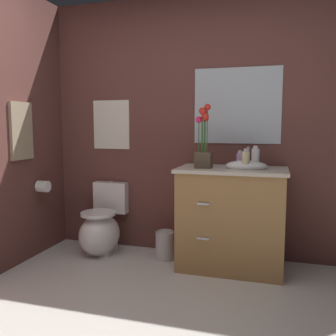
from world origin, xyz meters
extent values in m
cube|color=brown|center=(0.20, 1.81, 1.25)|extent=(4.45, 0.05, 2.50)
ellipsoid|color=white|center=(-0.84, 1.46, 0.20)|extent=(0.38, 0.48, 0.40)
cube|color=white|center=(-0.84, 1.51, 0.09)|extent=(0.22, 0.26, 0.18)
cube|color=white|center=(-0.84, 1.75, 0.52)|extent=(0.36, 0.13, 0.32)
cylinder|color=white|center=(-0.84, 1.44, 0.42)|extent=(0.34, 0.34, 0.03)
cylinder|color=#B7B7BC|center=(-0.84, 1.75, 0.68)|extent=(0.04, 0.04, 0.02)
cube|color=#9E7242|center=(0.44, 1.48, 0.43)|extent=(0.90, 0.52, 0.87)
cube|color=beige|center=(0.44, 1.48, 0.88)|extent=(0.94, 0.56, 0.03)
ellipsoid|color=white|center=(0.56, 1.48, 0.92)|extent=(0.36, 0.26, 0.10)
cylinder|color=#B7B7BC|center=(0.56, 1.64, 0.99)|extent=(0.02, 0.02, 0.18)
cube|color=#B7B7BC|center=(0.24, 1.21, 0.63)|extent=(0.10, 0.02, 0.02)
cube|color=#B7B7BC|center=(0.24, 1.21, 0.33)|extent=(0.10, 0.02, 0.02)
cube|color=#4C3D2D|center=(0.20, 1.42, 0.97)|extent=(0.14, 0.14, 0.14)
cylinder|color=#386B2D|center=(0.22, 1.43, 1.23)|extent=(0.01, 0.01, 0.39)
sphere|color=red|center=(0.22, 1.43, 1.42)|extent=(0.06, 0.06, 0.06)
cylinder|color=#386B2D|center=(0.21, 1.44, 1.18)|extent=(0.01, 0.01, 0.29)
sphere|color=red|center=(0.21, 1.44, 1.33)|extent=(0.06, 0.06, 0.06)
cylinder|color=#386B2D|center=(0.20, 1.45, 1.21)|extent=(0.01, 0.01, 0.33)
sphere|color=#E01E51|center=(0.20, 1.45, 1.37)|extent=(0.06, 0.06, 0.06)
cylinder|color=#386B2D|center=(0.18, 1.44, 1.22)|extent=(0.01, 0.01, 0.35)
sphere|color=red|center=(0.18, 1.44, 1.39)|extent=(0.06, 0.06, 0.06)
cylinder|color=#386B2D|center=(0.15, 1.42, 1.18)|extent=(0.01, 0.01, 0.28)
sphere|color=#E01E51|center=(0.15, 1.42, 1.32)|extent=(0.06, 0.06, 0.06)
cylinder|color=#386B2D|center=(0.19, 1.40, 1.21)|extent=(0.01, 0.01, 0.34)
sphere|color=red|center=(0.19, 1.40, 1.38)|extent=(0.06, 0.06, 0.06)
cylinder|color=#386B2D|center=(0.22, 1.39, 1.19)|extent=(0.01, 0.01, 0.30)
sphere|color=red|center=(0.22, 1.39, 1.34)|extent=(0.06, 0.06, 0.06)
cylinder|color=beige|center=(0.56, 1.41, 0.98)|extent=(0.06, 0.06, 0.15)
cylinder|color=#B7B7BC|center=(0.56, 1.41, 1.06)|extent=(0.04, 0.04, 0.02)
cylinder|color=#B28CBF|center=(0.49, 1.58, 0.96)|extent=(0.06, 0.06, 0.12)
cylinder|color=#B7B7BC|center=(0.49, 1.58, 1.04)|extent=(0.03, 0.03, 0.02)
cylinder|color=white|center=(0.63, 1.53, 0.98)|extent=(0.07, 0.07, 0.17)
cylinder|color=silver|center=(0.63, 1.53, 1.08)|extent=(0.04, 0.04, 0.02)
cylinder|color=#B7B7BC|center=(-0.18, 1.52, 0.13)|extent=(0.18, 0.18, 0.26)
torus|color=#B7B7BC|center=(-0.18, 1.52, 0.27)|extent=(0.18, 0.18, 0.01)
cube|color=silver|center=(-0.84, 1.78, 1.28)|extent=(0.40, 0.01, 0.50)
cube|color=#B2BCC6|center=(0.44, 1.78, 1.45)|extent=(0.80, 0.01, 0.70)
cube|color=gray|center=(-1.42, 1.11, 1.22)|extent=(0.03, 0.28, 0.52)
cylinder|color=white|center=(-1.36, 1.31, 0.68)|extent=(0.11, 0.11, 0.11)
camera|label=1|loc=(0.79, -1.69, 1.27)|focal=38.99mm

